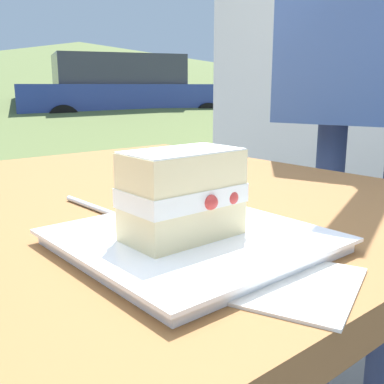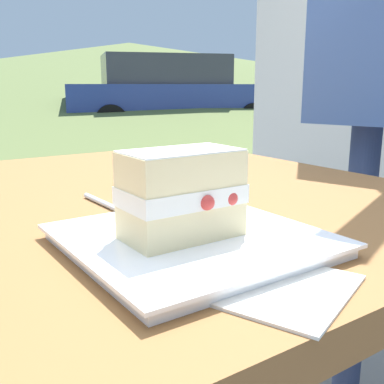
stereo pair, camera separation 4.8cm
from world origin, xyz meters
name	(u,v)px [view 1 (the left image)]	position (x,y,z in m)	size (l,w,h in m)	color
patio_table	(54,279)	(0.00, 0.00, 0.65)	(1.14, 0.94, 0.77)	brown
dessert_plate	(192,240)	(0.05, -0.27, 0.77)	(0.26, 0.26, 0.02)	white
cake_slice	(183,194)	(0.03, -0.27, 0.83)	(0.12, 0.08, 0.09)	beige
dessert_fork	(103,211)	(0.04, -0.09, 0.77)	(0.03, 0.17, 0.01)	silver
paper_napkin	(303,286)	(0.05, -0.41, 0.77)	(0.15, 0.13, 0.00)	silver
diner_person	(377,11)	(0.85, -0.02, 1.11)	(0.63, 0.49, 1.67)	navy
parked_car_near	(127,93)	(4.97, 7.63, 0.80)	(4.73, 2.99, 1.55)	navy
distant_hill	(81,73)	(11.80, 22.99, 1.62)	(41.75, 41.75, 3.24)	#60703D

